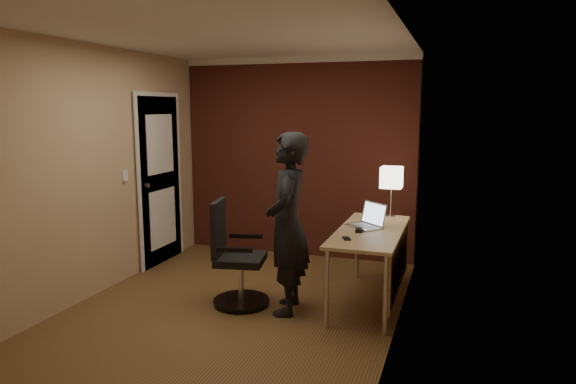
% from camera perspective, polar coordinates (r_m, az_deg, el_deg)
% --- Properties ---
extents(room, '(4.00, 4.00, 4.00)m').
position_cam_1_polar(room, '(6.19, -2.55, 4.62)').
color(room, brown).
rests_on(room, ground).
extents(desk, '(0.60, 1.50, 0.73)m').
position_cam_1_polar(desk, '(4.98, 9.94, -5.63)').
color(desk, tan).
rests_on(desk, ground).
extents(desk_lamp, '(0.22, 0.22, 0.54)m').
position_cam_1_polar(desk_lamp, '(5.50, 11.43, 1.53)').
color(desk_lamp, silver).
rests_on(desk_lamp, desk).
extents(laptop, '(0.42, 0.41, 0.23)m').
position_cam_1_polar(laptop, '(5.07, 8.96, -3.11)').
color(laptop, silver).
rests_on(laptop, desk).
extents(mouse, '(0.07, 0.10, 0.03)m').
position_cam_1_polar(mouse, '(4.85, 7.90, -4.24)').
color(mouse, black).
rests_on(mouse, desk).
extents(phone, '(0.10, 0.13, 0.01)m').
position_cam_1_polar(phone, '(4.58, 6.50, -5.15)').
color(phone, black).
rests_on(phone, desk).
extents(office_chair, '(0.54, 0.60, 0.99)m').
position_cam_1_polar(office_chair, '(4.96, -5.99, -7.56)').
color(office_chair, black).
rests_on(office_chair, ground).
extents(person, '(0.51, 0.67, 1.67)m').
position_cam_1_polar(person, '(4.68, -0.06, -3.54)').
color(person, black).
rests_on(person, ground).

